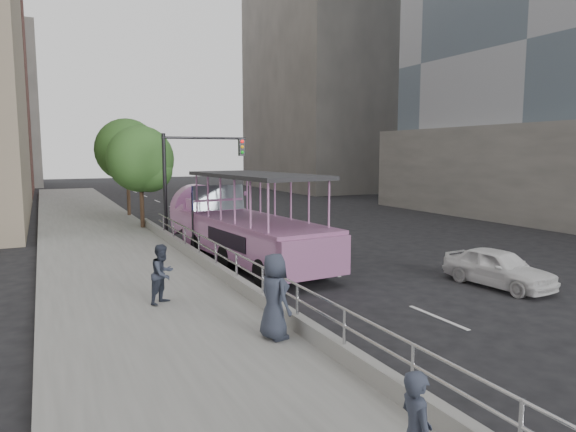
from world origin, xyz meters
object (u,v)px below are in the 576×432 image
object	(u,v)px
car	(498,268)
traffic_signal	(189,169)
pedestrian_mid	(163,274)
pedestrian_far	(274,296)
duck_boat	(240,228)
parking_sign	(193,213)
street_tree_near	(143,162)
street_tree_far	(129,152)

from	to	relation	value
car	traffic_signal	world-z (taller)	traffic_signal
pedestrian_mid	pedestrian_far	size ratio (longest dim) A/B	0.86
duck_boat	traffic_signal	xyz separation A→B (m)	(-0.54, 5.49, 2.19)
car	pedestrian_mid	distance (m)	10.49
pedestrian_mid	traffic_signal	xyz separation A→B (m)	(3.70, 11.09, 2.40)
pedestrian_far	parking_sign	bearing A→B (deg)	-14.73
traffic_signal	parking_sign	bearing A→B (deg)	-103.51
duck_boat	parking_sign	xyz separation A→B (m)	(-1.51, 1.46, 0.52)
street_tree_near	duck_boat	bearing A→B (deg)	-76.52
pedestrian_mid	pedestrian_far	world-z (taller)	pedestrian_far
parking_sign	pedestrian_far	bearing A→B (deg)	-96.01
traffic_signal	street_tree_far	world-z (taller)	street_tree_far
pedestrian_far	street_tree_near	bearing A→B (deg)	-10.30
duck_boat	pedestrian_far	bearing A→B (deg)	-105.90
traffic_signal	street_tree_near	bearing A→B (deg)	114.98
street_tree_near	pedestrian_far	bearing A→B (deg)	-91.57
traffic_signal	car	bearing A→B (deg)	-62.83
parking_sign	street_tree_near	bearing A→B (deg)	94.81
car	street_tree_near	world-z (taller)	street_tree_near
car	pedestrian_far	size ratio (longest dim) A/B	1.96
car	parking_sign	size ratio (longest dim) A/B	1.24
pedestrian_far	traffic_signal	bearing A→B (deg)	-16.82
parking_sign	car	bearing A→B (deg)	-49.43
duck_boat	pedestrian_mid	xyz separation A→B (m)	(-4.25, -5.60, -0.21)
duck_boat	street_tree_far	size ratio (longest dim) A/B	1.68
duck_boat	traffic_signal	world-z (taller)	traffic_signal
pedestrian_mid	traffic_signal	world-z (taller)	traffic_signal
street_tree_near	car	bearing A→B (deg)	-63.28
parking_sign	pedestrian_mid	bearing A→B (deg)	-111.18
car	street_tree_far	world-z (taller)	street_tree_far
parking_sign	street_tree_far	xyz separation A→B (m)	(-0.43, 13.46, 2.48)
traffic_signal	street_tree_far	distance (m)	9.57
duck_boat	traffic_signal	distance (m)	5.94
duck_boat	street_tree_near	distance (m)	9.51
traffic_signal	pedestrian_far	bearing A→B (deg)	-98.09
car	street_tree_near	size ratio (longest dim) A/B	0.64
duck_boat	traffic_signal	size ratio (longest dim) A/B	2.08
duck_boat	street_tree_near	world-z (taller)	street_tree_near
pedestrian_far	traffic_signal	distance (m)	15.07
duck_boat	car	xyz separation A→B (m)	(6.08, -7.41, -0.69)
street_tree_near	traffic_signal	bearing A→B (deg)	-65.02
pedestrian_far	parking_sign	world-z (taller)	parking_sign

